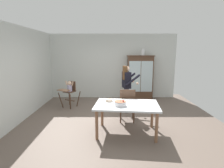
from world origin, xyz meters
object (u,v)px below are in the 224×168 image
object	(u,v)px
birthday_cake	(120,103)
dining_chair_far_side	(127,103)
china_cabinet	(140,77)
high_chair_with_toddler	(69,89)
dining_table	(126,108)
ceramic_vase	(143,52)
adult_person	(126,83)
serving_bowl	(109,100)

from	to	relation	value
birthday_cake	dining_chair_far_side	xyz separation A→B (m)	(0.24, 0.82, -0.24)
china_cabinet	high_chair_with_toddler	xyz separation A→B (m)	(-2.68, -1.12, -0.26)
dining_table	birthday_cake	size ratio (longest dim) A/B	5.71
ceramic_vase	dining_chair_far_side	bearing A→B (deg)	-108.42
china_cabinet	dining_table	size ratio (longest dim) A/B	1.14
adult_person	dining_table	world-z (taller)	adult_person
china_cabinet	high_chair_with_toddler	size ratio (longest dim) A/B	1.92
adult_person	dining_table	size ratio (longest dim) A/B	0.96
china_cabinet	ceramic_vase	bearing A→B (deg)	2.24
china_cabinet	serving_bowl	distance (m)	3.19
birthday_cake	dining_chair_far_side	size ratio (longest dim) A/B	0.29
dining_table	high_chair_with_toddler	bearing A→B (deg)	132.43
dining_table	serving_bowl	distance (m)	0.51
dining_table	dining_chair_far_side	size ratio (longest dim) A/B	1.66
adult_person	ceramic_vase	bearing A→B (deg)	-39.95
adult_person	dining_chair_far_side	distance (m)	0.93
china_cabinet	birthday_cake	size ratio (longest dim) A/B	6.51
china_cabinet	high_chair_with_toddler	bearing A→B (deg)	-157.28
adult_person	birthday_cake	distance (m)	1.68
dining_table	adult_person	bearing A→B (deg)	85.55
high_chair_with_toddler	adult_person	size ratio (longest dim) A/B	0.62
adult_person	china_cabinet	bearing A→B (deg)	-37.25
dining_table	birthday_cake	world-z (taller)	birthday_cake
birthday_cake	serving_bowl	distance (m)	0.45
high_chair_with_toddler	ceramic_vase	bearing A→B (deg)	50.31
birthday_cake	adult_person	bearing A→B (deg)	80.38
high_chair_with_toddler	dining_table	world-z (taller)	high_chair_with_toddler
adult_person	serving_bowl	bearing A→B (deg)	142.43
ceramic_vase	adult_person	xyz separation A→B (m)	(-0.78, -1.64, -0.97)
ceramic_vase	birthday_cake	size ratio (longest dim) A/B	0.96
high_chair_with_toddler	adult_person	world-z (taller)	adult_person
high_chair_with_toddler	dining_chair_far_side	size ratio (longest dim) A/B	0.99
china_cabinet	adult_person	world-z (taller)	china_cabinet
adult_person	birthday_cake	size ratio (longest dim) A/B	5.47
ceramic_vase	dining_chair_far_side	world-z (taller)	ceramic_vase
china_cabinet	dining_table	bearing A→B (deg)	-104.26
serving_bowl	ceramic_vase	bearing A→B (deg)	65.62
china_cabinet	dining_chair_far_side	distance (m)	2.60
china_cabinet	serving_bowl	bearing A→B (deg)	-112.85
ceramic_vase	dining_chair_far_side	distance (m)	2.95
ceramic_vase	dining_chair_far_side	size ratio (longest dim) A/B	0.28
ceramic_vase	serving_bowl	bearing A→B (deg)	-114.38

